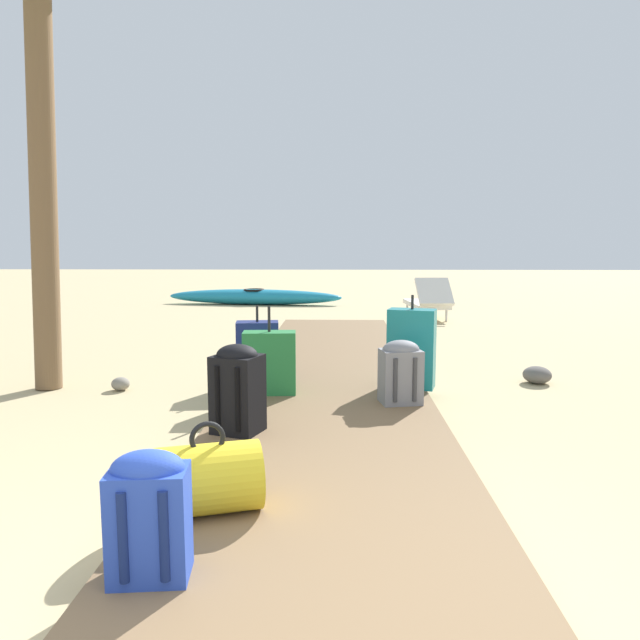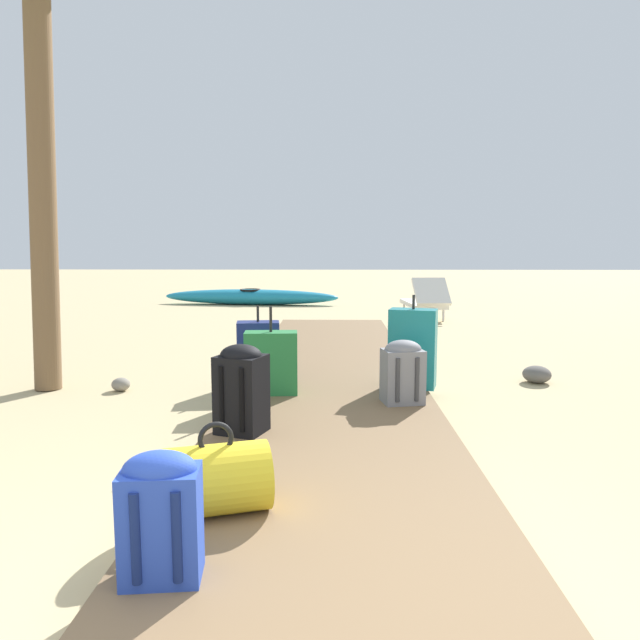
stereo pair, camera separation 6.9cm
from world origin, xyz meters
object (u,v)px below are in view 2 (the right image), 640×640
at_px(backpack_grey, 403,370).
at_px(suitcase_navy, 258,350).
at_px(backpack_blue, 161,513).
at_px(suitcase_teal, 413,348).
at_px(duffel_bag_yellow, 217,479).
at_px(suitcase_green, 271,363).
at_px(lounge_chair, 425,301).
at_px(backpack_black, 241,386).
at_px(kayak, 251,297).

xyz_separation_m(backpack_grey, suitcase_navy, (-1.25, 0.85, 0.00)).
bearing_deg(backpack_blue, suitcase_teal, 66.10).
bearing_deg(backpack_blue, suitcase_navy, 91.26).
bearing_deg(backpack_grey, suitcase_navy, 146.00).
xyz_separation_m(suitcase_navy, duffel_bag_yellow, (0.17, -2.78, -0.10)).
height_order(backpack_grey, backpack_blue, backpack_grey).
bearing_deg(suitcase_navy, suitcase_green, -72.35).
bearing_deg(duffel_bag_yellow, lounge_chair, 74.55).
height_order(backpack_black, suitcase_green, suitcase_green).
bearing_deg(backpack_grey, suitcase_teal, 74.27).
distance_m(backpack_black, suitcase_green, 1.04).
distance_m(backpack_black, backpack_blue, 1.71).
height_order(backpack_grey, kayak, backpack_grey).
bearing_deg(backpack_blue, lounge_chair, 74.89).
xyz_separation_m(backpack_black, suitcase_green, (0.09, 1.03, -0.05)).
height_order(suitcase_navy, backpack_blue, suitcase_navy).
bearing_deg(backpack_blue, kayak, 96.52).
relative_size(backpack_grey, backpack_black, 0.85).
bearing_deg(kayak, lounge_chair, -35.62).
bearing_deg(duffel_bag_yellow, backpack_grey, 60.68).
height_order(backpack_grey, backpack_black, backpack_black).
distance_m(backpack_grey, suitcase_green, 1.10).
relative_size(backpack_grey, suitcase_teal, 0.62).
relative_size(backpack_black, duffel_bag_yellow, 1.07).
relative_size(lounge_chair, kayak, 0.39).
bearing_deg(suitcase_teal, duffel_bag_yellow, -116.65).
height_order(backpack_grey, suitcase_teal, suitcase_teal).
bearing_deg(suitcase_green, duffel_bag_yellow, -90.41).
bearing_deg(suitcase_navy, kayak, 98.71).
xyz_separation_m(suitcase_teal, lounge_chair, (1.00, 5.61, -0.10)).
bearing_deg(backpack_black, suitcase_navy, 93.43).
bearing_deg(lounge_chair, kayak, 144.38).
xyz_separation_m(backpack_black, kayak, (-1.30, 9.48, -0.21)).
xyz_separation_m(suitcase_teal, kayak, (-2.61, 8.19, -0.25)).
distance_m(backpack_blue, suitcase_teal, 3.28).
height_order(backpack_blue, duffel_bag_yellow, backpack_blue).
distance_m(duffel_bag_yellow, suitcase_green, 2.21).
xyz_separation_m(backpack_blue, suitcase_teal, (1.33, 3.00, 0.09)).
relative_size(backpack_blue, suitcase_teal, 0.60).
bearing_deg(suitcase_teal, suitcase_navy, 167.17).
bearing_deg(duffel_bag_yellow, backpack_black, 93.48).
xyz_separation_m(backpack_black, backpack_blue, (-0.02, -1.71, -0.05)).
height_order(duffel_bag_yellow, lounge_chair, lounge_chair).
bearing_deg(kayak, suitcase_green, -80.66).
relative_size(suitcase_green, lounge_chair, 0.46).
distance_m(suitcase_green, kayak, 8.56).
relative_size(suitcase_teal, kayak, 0.20).
bearing_deg(kayak, backpack_black, -82.18).
bearing_deg(suitcase_green, kayak, 99.34).
bearing_deg(lounge_chair, backpack_black, -108.44).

